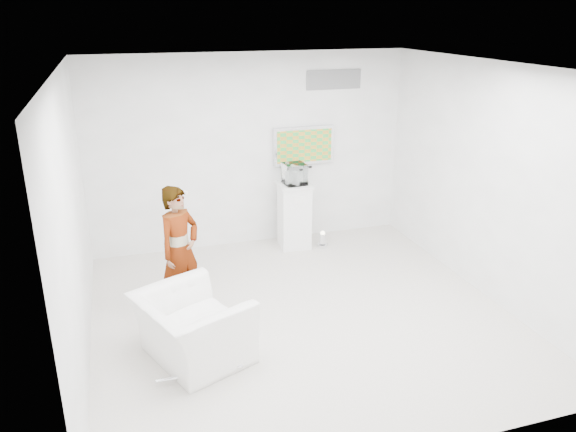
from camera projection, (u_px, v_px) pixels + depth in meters
The scene contains 10 objects.
room at pixel (303, 200), 6.47m from camera, with size 5.01×5.01×3.00m.
tv at pixel (304, 145), 8.89m from camera, with size 1.00×0.08×0.60m, color silver.
logo_decal at pixel (334, 80), 8.72m from camera, with size 0.90×0.02×0.30m, color slate.
person at pixel (180, 250), 6.83m from camera, with size 0.59×0.39×1.62m, color white.
armchair at pixel (193, 328), 5.99m from camera, with size 1.13×0.99×0.74m, color white.
pedestal at pixel (294, 215), 8.85m from camera, with size 0.50×0.50×1.04m, color white.
floor_uplight at pixel (323, 240), 8.93m from camera, with size 0.17×0.17×0.26m, color silver.
vitrine at pixel (294, 174), 8.62m from camera, with size 0.32×0.32×0.32m, color white.
console at pixel (294, 178), 8.63m from camera, with size 0.05×0.15×0.21m, color white.
wii_remote at pixel (182, 192), 6.88m from camera, with size 0.03×0.13×0.03m, color white.
Camera 1 is at (-2.00, -5.81, 3.55)m, focal length 35.00 mm.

